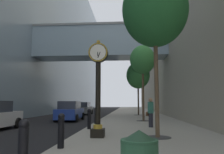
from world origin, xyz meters
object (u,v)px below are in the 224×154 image
(bollard_fourth, at_px, (89,118))
(street_tree_near, at_px, (155,10))
(street_tree_mid_near, at_px, (143,60))
(car_white_mid, at_px, (83,108))
(bollard_second, at_px, (61,130))
(car_grey_far, at_px, (83,109))
(car_blue_trailing, at_px, (70,111))
(street_tree_mid_far, at_px, (138,75))
(bollard_nearest, at_px, (23,145))
(pedestrian_walking, at_px, (151,112))
(street_clock, at_px, (98,83))
(bollard_fifth, at_px, (96,116))

(bollard_fourth, relative_size, street_tree_near, 0.15)
(street_tree_mid_near, height_order, car_white_mid, street_tree_mid_near)
(bollard_second, height_order, bollard_fourth, same)
(street_tree_mid_near, distance_m, car_white_mid, 19.84)
(car_grey_far, height_order, car_blue_trailing, car_blue_trailing)
(bollard_fourth, xyz_separation_m, street_tree_mid_far, (3.35, 14.28, 4.11))
(car_grey_far, bearing_deg, bollard_second, -80.25)
(street_tree_near, distance_m, street_tree_mid_far, 17.05)
(street_tree_mid_far, xyz_separation_m, car_white_mid, (-8.42, 8.94, -4.06))
(bollard_second, relative_size, street_tree_near, 0.15)
(bollard_nearest, xyz_separation_m, pedestrian_walking, (3.46, 8.88, 0.34))
(street_clock, distance_m, pedestrian_walking, 4.95)
(car_grey_far, bearing_deg, bollard_fifth, -75.37)
(street_clock, height_order, car_grey_far, street_clock)
(street_tree_near, height_order, car_blue_trailing, street_tree_near)
(bollard_second, distance_m, bollard_fourth, 5.16)
(street_tree_mid_near, bearing_deg, street_clock, -106.06)
(street_tree_near, xyz_separation_m, pedestrian_walking, (0.11, 3.89, -4.57))
(bollard_fourth, bearing_deg, car_blue_trailing, 112.46)
(bollard_second, height_order, street_tree_near, street_tree_near)
(street_tree_near, bearing_deg, pedestrian_walking, 88.35)
(bollard_fourth, relative_size, street_tree_mid_near, 0.18)
(bollard_fifth, bearing_deg, bollard_second, -90.00)
(street_tree_mid_far, bearing_deg, car_white_mid, 133.27)
(pedestrian_walking, height_order, car_grey_far, pedestrian_walking)
(bollard_fifth, relative_size, car_grey_far, 0.24)
(bollard_fourth, xyz_separation_m, bollard_fifth, (0.00, 2.58, 0.00))
(bollard_fourth, relative_size, pedestrian_walking, 0.64)
(street_tree_mid_far, bearing_deg, street_clock, -98.24)
(car_grey_far, bearing_deg, street_tree_mid_near, -58.30)
(street_clock, distance_m, street_tree_mid_near, 9.34)
(bollard_fourth, xyz_separation_m, car_white_mid, (-5.07, 23.22, 0.05))
(street_clock, relative_size, street_tree_mid_far, 0.66)
(bollard_fifth, xyz_separation_m, car_blue_trailing, (-2.95, 4.54, 0.11))
(bollard_nearest, xyz_separation_m, bollard_fifth, (0.00, 10.32, 0.00))
(street_tree_mid_near, xyz_separation_m, car_blue_trailing, (-6.29, 1.35, -4.20))
(street_tree_near, relative_size, pedestrian_walking, 4.16)
(bollard_second, bearing_deg, street_tree_mid_far, 80.24)
(street_tree_mid_far, distance_m, car_blue_trailing, 10.34)
(street_tree_near, relative_size, car_white_mid, 1.76)
(bollard_nearest, distance_m, bollard_fourth, 7.74)
(street_tree_near, distance_m, car_white_mid, 27.73)
(bollard_nearest, height_order, car_blue_trailing, car_blue_trailing)
(street_tree_mid_far, height_order, car_grey_far, street_tree_mid_far)
(street_tree_mid_near, bearing_deg, pedestrian_walking, -88.61)
(street_tree_mid_far, bearing_deg, street_tree_near, -90.00)
(bollard_nearest, height_order, street_tree_mid_far, street_tree_mid_far)
(bollard_nearest, relative_size, bollard_second, 1.00)
(street_tree_mid_near, relative_size, street_tree_mid_far, 0.97)
(bollard_nearest, xyz_separation_m, street_tree_near, (3.35, 4.99, 4.91))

